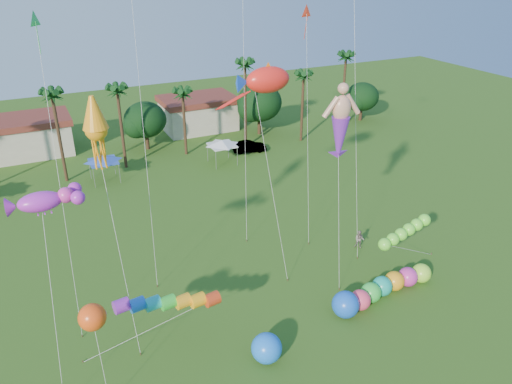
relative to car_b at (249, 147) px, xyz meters
name	(u,v)px	position (x,y,z in m)	size (l,w,h in m)	color
tree_line	(166,117)	(-9.11, 5.84, 3.56)	(69.46, 8.91, 11.00)	#3A2819
buildings_row	(108,128)	(-15.76, 11.84, 1.28)	(35.00, 7.00, 4.00)	beige
tent_row	(104,160)	(-18.67, -1.82, 2.03)	(31.00, 4.00, 0.60)	white
car_b	(249,147)	(0.00, 0.00, 0.00)	(1.52, 4.35, 1.43)	#4C4C54
spectator_b	(359,239)	(-1.30, -25.51, 0.12)	(0.82, 0.64, 1.68)	gray
caterpillar_inflatable	(379,290)	(-4.31, -32.04, 0.11)	(9.68, 2.79, 1.96)	#FF4369
blue_ball	(267,348)	(-14.75, -33.98, 0.27)	(1.97, 1.97, 1.97)	#1B72F9
rainbow_tube	(188,306)	(-18.68, -30.64, 2.56)	(10.00, 2.15, 3.73)	red
green_worm	(385,244)	(-2.45, -29.97, 2.40)	(8.94, 2.43, 3.73)	#6FFA37
orange_ball_kite	(92,317)	(-24.55, -32.58, 5.25)	(1.74, 1.74, 6.73)	#FF5014
merman_kite	(340,127)	(-5.11, -26.68, 11.35)	(2.56, 4.21, 14.80)	#E09D7F
fish_kite	(268,80)	(-8.44, -21.53, 14.05)	(5.67, 7.02, 15.91)	#FD251C
squid_kite	(96,130)	(-22.18, -26.56, 13.57)	(1.87, 4.43, 16.40)	orange
lobster_kite	(40,202)	(-25.89, -28.00, 10.39)	(4.48, 5.89, 11.91)	#BF29CE
delta_kite_red	(307,16)	(-3.58, -18.81, 18.18)	(2.13, 4.73, 19.82)	red
delta_kite_green	(36,28)	(-24.19, -22.60, 18.89)	(1.38, 4.68, 20.59)	#31D25C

